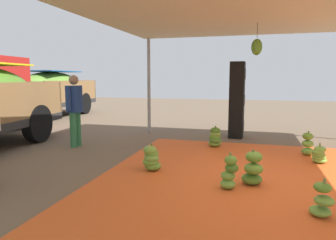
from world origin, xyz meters
TOP-DOWN VIEW (x-y plane):
  - ground_plane at (0.00, 3.00)m, footprint 40.00×40.00m
  - tarp_orange at (0.00, 0.00)m, footprint 5.72×5.39m
  - tent_canopy at (0.01, -0.09)m, footprint 8.00×7.00m
  - banana_bunch_2 at (-0.61, 0.48)m, footprint 0.34×0.35m
  - banana_bunch_3 at (-1.29, -0.69)m, footprint 0.31×0.31m
  - banana_bunch_4 at (-0.33, 0.13)m, footprint 0.43×0.41m
  - banana_bunch_6 at (-0.04, 1.93)m, footprint 0.42×0.43m
  - banana_bunch_7 at (2.27, 1.05)m, footprint 0.45×0.43m
  - banana_bunch_8 at (1.98, -1.03)m, footprint 0.36×0.36m
  - banana_bunch_9 at (1.32, -1.14)m, footprint 0.38×0.38m
  - cargo_truck_far at (5.26, 8.86)m, footprint 7.15×2.68m
  - worker_0 at (1.41, 4.41)m, footprint 0.65×0.40m
  - speaker_stack at (3.71, 0.62)m, footprint 0.53×0.43m

SIDE VIEW (x-z plane):
  - ground_plane at x=0.00m, z-range 0.00..0.00m
  - tarp_orange at x=0.00m, z-range 0.00..0.01m
  - banana_bunch_9 at x=1.32m, z-range -0.03..0.37m
  - banana_bunch_3 at x=-1.29m, z-range -0.04..0.44m
  - banana_bunch_6 at x=-0.04m, z-range -0.02..0.48m
  - banana_bunch_7 at x=2.27m, z-range -0.02..0.50m
  - banana_bunch_8 at x=1.98m, z-range -0.03..0.51m
  - banana_bunch_2 at x=-0.61m, z-range -0.03..0.53m
  - banana_bunch_4 at x=-0.33m, z-range -0.03..0.54m
  - worker_0 at x=1.41m, z-range 0.15..1.92m
  - speaker_stack at x=3.71m, z-range 0.00..2.16m
  - cargo_truck_far at x=5.26m, z-range 0.06..2.46m
  - tent_canopy at x=0.01m, z-range 1.40..4.37m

